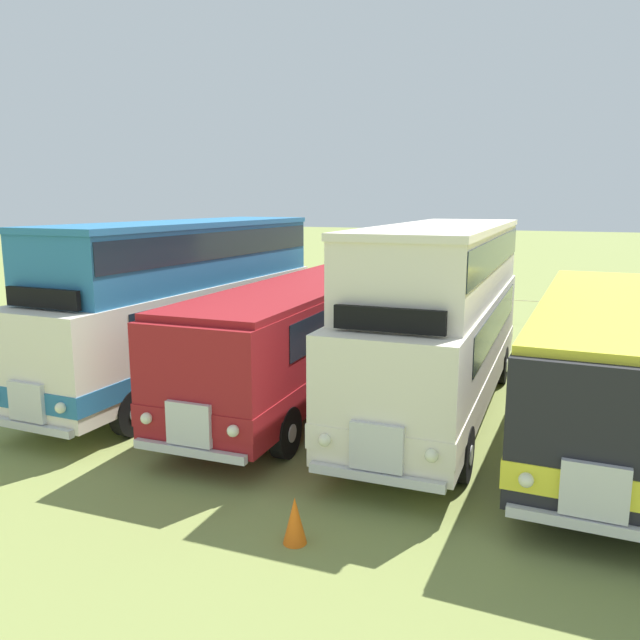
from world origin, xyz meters
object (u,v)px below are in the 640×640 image
(bus_second_in_row, at_px, (303,332))
(bus_first_in_row, at_px, (187,296))
(bus_fourth_in_row, at_px, (600,354))
(cone_near_end, at_px, (295,520))
(bus_third_in_row, at_px, (441,312))

(bus_second_in_row, bearing_deg, bus_first_in_row, -179.49)
(bus_fourth_in_row, distance_m, cone_near_end, 8.11)
(bus_second_in_row, relative_size, cone_near_end, 14.69)
(bus_first_in_row, distance_m, bus_third_in_row, 6.94)
(bus_third_in_row, height_order, cone_near_end, bus_third_in_row)
(bus_third_in_row, xyz_separation_m, cone_near_end, (-0.64, -6.70, -2.11))
(bus_first_in_row, bearing_deg, bus_second_in_row, 0.51)
(cone_near_end, bearing_deg, bus_third_in_row, 84.58)
(cone_near_end, bearing_deg, bus_fourth_in_row, 59.05)
(bus_third_in_row, relative_size, cone_near_end, 14.34)
(bus_first_in_row, xyz_separation_m, bus_second_in_row, (3.46, 0.03, -0.72))
(bus_first_in_row, bearing_deg, bus_fourth_in_row, 2.32)
(bus_second_in_row, height_order, bus_fourth_in_row, same)
(bus_first_in_row, xyz_separation_m, bus_fourth_in_row, (10.40, 0.42, -0.71))
(bus_second_in_row, distance_m, cone_near_end, 7.19)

